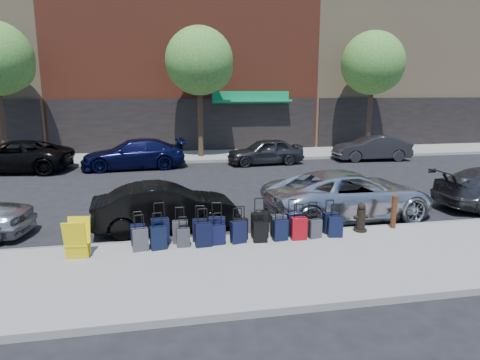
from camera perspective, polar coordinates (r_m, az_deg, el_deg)
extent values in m
plane|color=black|center=(15.84, -3.46, -2.53)|extent=(120.00, 120.00, 0.00)
cube|color=gray|center=(9.74, 1.73, -11.57)|extent=(60.00, 4.00, 0.15)
cube|color=gray|center=(25.58, -6.44, 3.18)|extent=(60.00, 4.00, 0.15)
cube|color=gray|center=(11.58, -0.49, -7.64)|extent=(60.00, 0.08, 0.15)
cube|color=gray|center=(23.59, -6.03, 2.44)|extent=(60.00, 0.08, 0.15)
cube|color=maroon|center=(33.80, -8.06, 22.18)|extent=(17.00, 12.00, 20.00)
cube|color=black|center=(27.32, -6.86, 7.16)|extent=(16.66, 0.15, 3.40)
cube|color=#0E7F4A|center=(27.47, 1.61, 10.40)|extent=(5.00, 0.91, 0.27)
cube|color=#0E7F4A|center=(27.76, 1.47, 11.14)|extent=(5.00, 0.10, 0.60)
cube|color=#98805D|center=(38.09, 18.31, 19.03)|extent=(15.00, 12.00, 18.00)
cube|color=black|center=(32.65, 22.64, 7.11)|extent=(14.70, 0.15, 3.40)
cylinder|color=black|center=(26.01, -29.20, 7.38)|extent=(0.30, 0.30, 4.80)
sphere|color=#2D6D24|center=(25.82, -28.51, 13.20)|extent=(2.58, 2.58, 2.58)
cylinder|color=black|center=(24.87, -5.32, 8.69)|extent=(0.30, 0.30, 4.80)
sphere|color=#2D6D24|center=(24.87, -5.45, 15.53)|extent=(3.80, 3.80, 3.80)
sphere|color=#2D6D24|center=(24.92, -4.02, 14.68)|extent=(2.58, 2.58, 2.58)
cylinder|color=black|center=(27.94, 16.90, 8.59)|extent=(0.30, 0.30, 4.80)
sphere|color=#2D6D24|center=(27.95, 17.28, 14.67)|extent=(3.80, 3.80, 3.80)
sphere|color=#2D6D24|center=(28.22, 18.33, 13.80)|extent=(2.58, 2.58, 2.58)
cube|color=black|center=(11.04, -13.40, -7.11)|extent=(0.36, 0.20, 0.53)
cylinder|color=black|center=(10.86, -13.55, -4.24)|extent=(0.20, 0.03, 0.03)
cube|color=black|center=(10.95, -10.59, -6.77)|extent=(0.47, 0.29, 0.66)
cylinder|color=black|center=(10.75, -10.73, -3.14)|extent=(0.25, 0.06, 0.03)
cube|color=#39393E|center=(10.98, -7.97, -6.87)|extent=(0.39, 0.23, 0.58)
cylinder|color=black|center=(10.79, -8.07, -3.74)|extent=(0.22, 0.04, 0.03)
cube|color=black|center=(11.06, -5.33, -6.66)|extent=(0.41, 0.26, 0.57)
cylinder|color=black|center=(10.88, -5.39, -3.56)|extent=(0.22, 0.06, 0.03)
cube|color=black|center=(11.02, -3.10, -6.56)|extent=(0.45, 0.29, 0.62)
cylinder|color=black|center=(10.82, -3.14, -3.17)|extent=(0.23, 0.07, 0.03)
cube|color=black|center=(11.13, 0.08, -6.56)|extent=(0.37, 0.21, 0.55)
cylinder|color=black|center=(10.96, 0.08, -3.62)|extent=(0.21, 0.04, 0.03)
cube|color=black|center=(11.29, 2.65, -6.02)|extent=(0.45, 0.26, 0.66)
cylinder|color=black|center=(11.09, 2.68, -2.53)|extent=(0.25, 0.04, 0.03)
cube|color=#3D3D42|center=(11.37, 5.15, -6.10)|extent=(0.40, 0.24, 0.58)
cylinder|color=black|center=(11.19, 5.21, -3.02)|extent=(0.22, 0.05, 0.03)
cube|color=black|center=(11.52, 7.14, -5.85)|extent=(0.44, 0.30, 0.61)
cylinder|color=black|center=(11.33, 7.22, -2.68)|extent=(0.23, 0.07, 0.03)
cube|color=black|center=(11.66, 9.66, -5.86)|extent=(0.37, 0.21, 0.55)
cylinder|color=black|center=(11.49, 9.76, -3.03)|extent=(0.21, 0.04, 0.03)
cube|color=black|center=(11.87, 11.90, -5.59)|extent=(0.39, 0.24, 0.57)
cylinder|color=black|center=(11.70, 12.03, -2.72)|extent=(0.21, 0.05, 0.03)
cube|color=#3B3B40|center=(10.66, -13.15, -7.75)|extent=(0.40, 0.27, 0.54)
cylinder|color=black|center=(10.48, -13.31, -4.69)|extent=(0.21, 0.06, 0.03)
cube|color=black|center=(10.65, -10.84, -7.62)|extent=(0.41, 0.29, 0.56)
cylinder|color=black|center=(10.46, -10.97, -4.46)|extent=(0.22, 0.07, 0.03)
cube|color=#323236|center=(10.73, -7.57, -7.61)|extent=(0.32, 0.19, 0.47)
cylinder|color=black|center=(10.57, -7.65, -5.01)|extent=(0.18, 0.03, 0.03)
cube|color=black|center=(10.68, -4.91, -7.29)|extent=(0.42, 0.26, 0.59)
cylinder|color=black|center=(10.49, -4.97, -3.96)|extent=(0.23, 0.05, 0.03)
cube|color=black|center=(10.81, -2.93, -7.29)|extent=(0.36, 0.23, 0.50)
cylinder|color=black|center=(10.64, -2.96, -4.51)|extent=(0.19, 0.05, 0.03)
cube|color=black|center=(10.89, -0.22, -6.96)|extent=(0.41, 0.29, 0.56)
cylinder|color=black|center=(10.70, -0.23, -3.88)|extent=(0.21, 0.07, 0.03)
cube|color=black|center=(10.96, 2.71, -6.95)|extent=(0.37, 0.23, 0.52)
cylinder|color=black|center=(10.78, 2.74, -4.09)|extent=(0.20, 0.05, 0.03)
cube|color=black|center=(11.11, 5.37, -6.65)|extent=(0.40, 0.27, 0.55)
cylinder|color=black|center=(10.93, 5.43, -3.68)|extent=(0.21, 0.06, 0.03)
cube|color=maroon|center=(11.22, 7.85, -6.43)|extent=(0.40, 0.25, 0.58)
cylinder|color=black|center=(11.04, 7.94, -3.30)|extent=(0.22, 0.04, 0.03)
cube|color=#36363B|center=(11.42, 9.95, -6.42)|extent=(0.36, 0.25, 0.49)
cylinder|color=black|center=(11.26, 10.05, -3.84)|extent=(0.19, 0.07, 0.03)
cube|color=black|center=(11.59, 12.58, -6.10)|extent=(0.40, 0.28, 0.55)
cylinder|color=black|center=(11.42, 12.71, -3.26)|extent=(0.21, 0.07, 0.03)
cylinder|color=black|center=(12.28, 15.74, -6.42)|extent=(0.36, 0.36, 0.06)
cylinder|color=black|center=(12.19, 15.82, -5.04)|extent=(0.24, 0.24, 0.56)
sphere|color=black|center=(12.10, 15.91, -3.46)|extent=(0.22, 0.22, 0.22)
cylinder|color=black|center=(12.17, 15.83, -4.77)|extent=(0.40, 0.11, 0.10)
cylinder|color=#38190C|center=(12.72, 19.82, -4.06)|extent=(0.15, 0.15, 0.91)
cylinder|color=#38190C|center=(12.61, 19.97, -2.07)|extent=(0.17, 0.17, 0.04)
cube|color=yellow|center=(10.45, -21.13, -7.57)|extent=(0.53, 0.28, 0.91)
cube|color=yellow|center=(10.75, -20.65, -6.99)|extent=(0.53, 0.28, 0.91)
cube|color=yellow|center=(10.64, -20.83, -7.98)|extent=(0.54, 0.38, 0.02)
imported|color=black|center=(12.42, -9.88, -3.57)|extent=(4.16, 1.71, 1.34)
imported|color=silver|center=(13.80, 14.35, -1.89)|extent=(5.54, 2.92, 1.48)
imported|color=black|center=(23.54, -28.11, 2.77)|extent=(5.81, 3.28, 1.53)
imported|color=#0B0E34|center=(22.36, -14.01, 3.37)|extent=(5.28, 2.44, 1.49)
imported|color=#2E2E31|center=(23.05, 3.37, 3.82)|extent=(4.18, 1.91, 1.39)
imported|color=#2E2E31|center=(25.40, 17.16, 4.10)|extent=(4.36, 1.73, 1.41)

